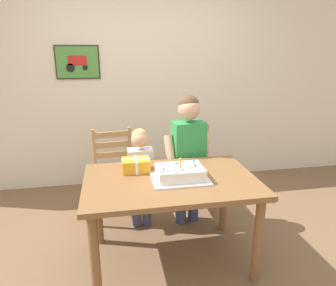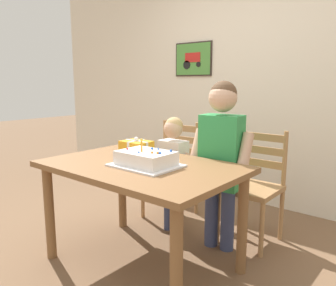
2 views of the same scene
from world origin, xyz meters
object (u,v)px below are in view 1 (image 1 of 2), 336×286
birthday_cake (180,173)px  child_older (188,148)px  chair_right (193,168)px  chair_left (115,173)px  child_younger (141,169)px  dining_table (171,191)px  gift_box_red_large (136,165)px

birthday_cake → child_older: (0.22, 0.60, 0.00)m
chair_right → chair_left: bearing=-180.0°
chair_right → child_younger: (-0.61, -0.30, 0.15)m
dining_table → chair_left: chair_left is taller
gift_box_red_large → chair_right: 1.01m
child_older → child_younger: child_older is taller
child_older → birthday_cake: bearing=-110.0°
gift_box_red_large → chair_right: size_ratio=0.25×
dining_table → child_older: child_older is taller
birthday_cake → gift_box_red_large: 0.40m
chair_left → child_older: size_ratio=0.70×
child_younger → gift_box_red_large: bearing=-101.0°
birthday_cake → dining_table: bearing=161.1°
gift_box_red_large → chair_right: (0.68, 0.67, -0.33)m
chair_left → birthday_cake: bearing=-61.0°
gift_box_red_large → child_younger: 0.42m
gift_box_red_large → birthday_cake: bearing=-35.9°
dining_table → child_older: (0.29, 0.58, 0.16)m
birthday_cake → chair_right: (0.36, 0.90, -0.33)m
gift_box_red_large → child_younger: child_younger is taller
birthday_cake → gift_box_red_large: birthday_cake is taller
birthday_cake → chair_left: size_ratio=0.48×
gift_box_red_large → child_older: (0.54, 0.37, -0.00)m
dining_table → birthday_cake: (0.07, -0.02, 0.15)m
child_older → dining_table: bearing=-116.5°
dining_table → gift_box_red_large: (-0.25, 0.21, 0.16)m
chair_left → child_older: 0.85m
birthday_cake → child_younger: child_younger is taller
gift_box_red_large → chair_right: chair_right is taller
chair_left → child_younger: 0.41m
chair_right → child_older: size_ratio=0.70×
chair_right → gift_box_red_large: bearing=-135.5°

